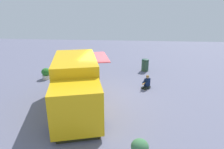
% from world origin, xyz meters
% --- Properties ---
extents(ground_plane, '(40.00, 40.00, 0.00)m').
position_xyz_m(ground_plane, '(0.00, 0.00, 0.00)').
color(ground_plane, slate).
extents(food_truck, '(3.33, 5.66, 2.40)m').
position_xyz_m(food_truck, '(1.34, 1.34, 1.15)').
color(food_truck, yellow).
rests_on(food_truck, ground_plane).
extents(person_customer, '(0.70, 0.73, 0.84)m').
position_xyz_m(person_customer, '(-2.24, -1.49, 0.31)').
color(person_customer, black).
rests_on(person_customer, ground_plane).
extents(planter_flowering_near, '(0.62, 0.62, 0.75)m').
position_xyz_m(planter_flowering_near, '(4.60, -2.57, 0.38)').
color(planter_flowering_near, silver).
rests_on(planter_flowering_near, ground_plane).
extents(trash_bin, '(0.56, 0.56, 0.96)m').
position_xyz_m(trash_bin, '(-2.36, -5.03, 0.48)').
color(trash_bin, '#2D4B36').
rests_on(trash_bin, ground_plane).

